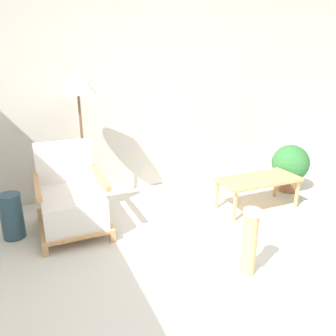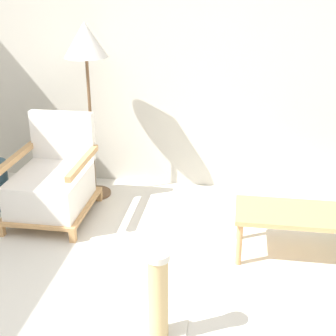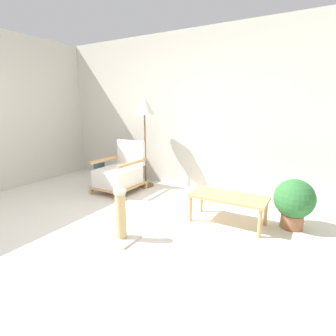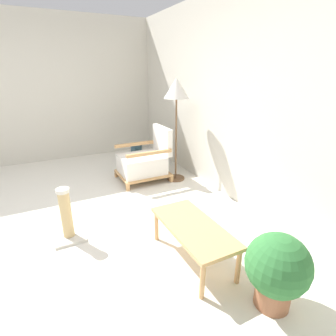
% 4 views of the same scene
% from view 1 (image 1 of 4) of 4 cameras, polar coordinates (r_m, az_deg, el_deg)
% --- Properties ---
extents(ground_plane, '(14.00, 14.00, 0.00)m').
position_cam_1_polar(ground_plane, '(2.58, 11.27, -22.03)').
color(ground_plane, silver).
extents(wall_back, '(8.00, 0.06, 2.70)m').
position_cam_1_polar(wall_back, '(4.18, -7.21, 14.01)').
color(wall_back, beige).
rests_on(wall_back, ground_plane).
extents(armchair, '(0.66, 0.79, 0.85)m').
position_cam_1_polar(armchair, '(3.43, -16.47, -5.61)').
color(armchair, tan).
rests_on(armchair, ground_plane).
extents(floor_lamp, '(0.38, 0.38, 1.61)m').
position_cam_1_polar(floor_lamp, '(3.65, -15.44, 13.23)').
color(floor_lamp, brown).
rests_on(floor_lamp, ground_plane).
extents(coffee_table, '(0.94, 0.44, 0.37)m').
position_cam_1_polar(coffee_table, '(3.90, 15.42, -2.31)').
color(coffee_table, tan).
rests_on(coffee_table, ground_plane).
extents(vase, '(0.21, 0.21, 0.45)m').
position_cam_1_polar(vase, '(3.52, -25.56, -7.58)').
color(vase, '#2D4C5B').
rests_on(vase, ground_plane).
extents(potted_plant, '(0.48, 0.48, 0.62)m').
position_cam_1_polar(potted_plant, '(4.55, 20.51, 0.43)').
color(potted_plant, '#935B3D').
rests_on(potted_plant, ground_plane).
extents(scratching_post, '(0.32, 0.32, 0.59)m').
position_cam_1_polar(scratching_post, '(2.72, 13.90, -13.88)').
color(scratching_post, beige).
rests_on(scratching_post, ground_plane).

